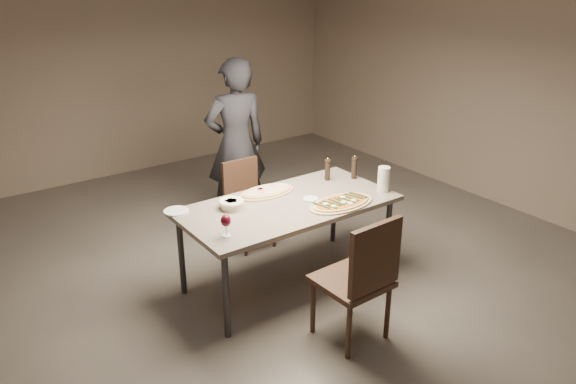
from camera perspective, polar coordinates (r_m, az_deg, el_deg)
room at (r=4.43m, az=0.00°, el=6.59°), size 7.00×7.00×7.00m
dining_table at (r=4.67m, az=0.00°, el=-1.78°), size 1.80×0.90×0.75m
zucchini_pizza at (r=4.63m, az=5.42°, el=-1.10°), size 0.61×0.34×0.05m
ham_pizza at (r=4.84m, az=-2.19°, el=0.04°), size 0.53×0.29×0.04m
bread_basket at (r=4.56m, az=-5.79°, el=-1.14°), size 0.21×0.21×0.07m
oil_dish at (r=4.71m, az=2.30°, el=-0.72°), size 0.13×0.13×0.01m
pepper_mill_left at (r=5.12m, az=4.04°, el=2.30°), size 0.06×0.06×0.21m
pepper_mill_right at (r=5.18m, az=6.75°, el=2.48°), size 0.06×0.06×0.22m
carafe at (r=4.93m, az=9.69°, el=1.30°), size 0.11×0.11×0.22m
wine_glass at (r=4.08m, az=-6.34°, el=-2.99°), size 0.08×0.08×0.17m
side_plate at (r=4.58m, az=-11.30°, el=-1.92°), size 0.20×0.20×0.01m
chair_near at (r=4.03m, az=7.46°, el=-8.32°), size 0.49×0.49×1.00m
chair_far at (r=5.47m, az=-4.28°, el=-0.63°), size 0.40×0.40×0.84m
diner at (r=5.74m, az=-5.32°, el=4.83°), size 0.70×0.52×1.76m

